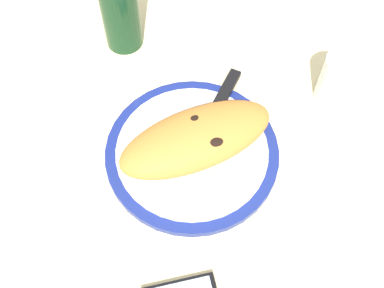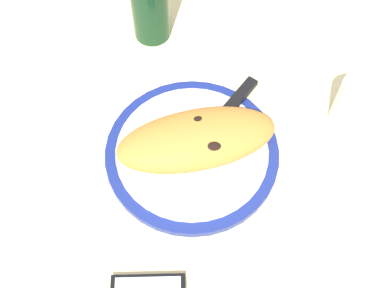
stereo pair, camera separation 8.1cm
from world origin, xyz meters
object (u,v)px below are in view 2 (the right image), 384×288
at_px(calzone, 196,138).
at_px(water_glass, 354,107).
at_px(knife, 229,109).
at_px(plate, 192,153).
at_px(fork, 203,181).

height_order(calzone, water_glass, water_glass).
xyz_separation_m(calzone, knife, (0.08, 0.05, -0.03)).
distance_m(plate, calzone, 0.04).
relative_size(fork, knife, 0.79).
relative_size(plate, calzone, 1.05).
bearing_deg(plate, fork, -96.03).
bearing_deg(calzone, water_glass, -9.31).
bearing_deg(calzone, knife, 29.05).
bearing_deg(water_glass, fork, -176.05).
relative_size(plate, water_glass, 2.86).
relative_size(calzone, fork, 1.71).
height_order(plate, fork, fork).
distance_m(calzone, water_glass, 0.28).
distance_m(plate, knife, 0.10).
height_order(plate, calzone, calzone).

